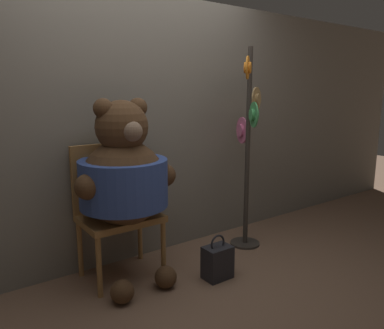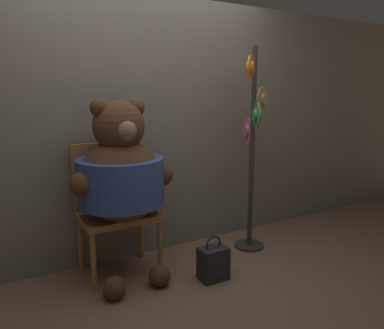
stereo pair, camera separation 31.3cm
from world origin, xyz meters
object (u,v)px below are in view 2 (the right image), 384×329
chair (115,202)px  teddy_bear (121,176)px  handbag_on_ground (213,263)px  hat_display_rack (253,145)px

chair → teddy_bear: 0.30m
handbag_on_ground → chair: bearing=136.8°
chair → teddy_bear: bearing=-87.7°
hat_display_rack → handbag_on_ground: hat_display_rack is taller
hat_display_rack → handbag_on_ground: bearing=-151.2°
chair → teddy_bear: teddy_bear is taller
teddy_bear → hat_display_rack: bearing=-1.8°
teddy_bear → handbag_on_ground: teddy_bear is taller
handbag_on_ground → teddy_bear: bearing=146.0°
hat_display_rack → handbag_on_ground: size_ratio=5.11×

